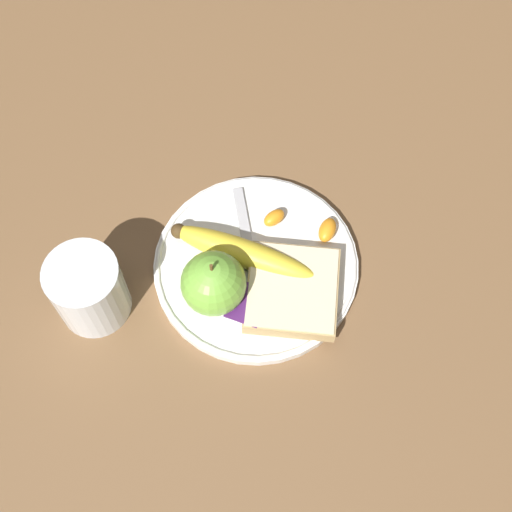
{
  "coord_description": "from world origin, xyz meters",
  "views": [
    {
      "loc": [
        0.33,
        0.13,
        0.75
      ],
      "look_at": [
        0.0,
        0.0,
        0.03
      ],
      "focal_mm": 50.0,
      "sensor_mm": 36.0,
      "label": 1
    }
  ],
  "objects": [
    {
      "name": "banana",
      "position": [
        0.0,
        -0.02,
        0.03
      ],
      "size": [
        0.03,
        0.18,
        0.03
      ],
      "color": "yellow",
      "rests_on": "plate"
    },
    {
      "name": "fork",
      "position": [
        -0.0,
        -0.01,
        0.01
      ],
      "size": [
        0.15,
        0.1,
        0.0
      ],
      "rotation": [
        0.0,
        0.0,
        13.1
      ],
      "color": "#B2B2B7",
      "rests_on": "plate"
    },
    {
      "name": "orange_segment_3",
      "position": [
        -0.06,
        -0.0,
        0.02
      ],
      "size": [
        0.03,
        0.03,
        0.02
      ],
      "color": "orange",
      "rests_on": "plate"
    },
    {
      "name": "juice_glass",
      "position": [
        0.11,
        -0.15,
        0.04
      ],
      "size": [
        0.08,
        0.08,
        0.09
      ],
      "color": "silver",
      "rests_on": "ground_plane"
    },
    {
      "name": "orange_segment_2",
      "position": [
        -0.02,
        0.06,
        0.02
      ],
      "size": [
        0.03,
        0.03,
        0.02
      ],
      "color": "orange",
      "rests_on": "plate"
    },
    {
      "name": "bread_slice",
      "position": [
        0.02,
        0.05,
        0.02
      ],
      "size": [
        0.13,
        0.13,
        0.02
      ],
      "color": "tan",
      "rests_on": "plate"
    },
    {
      "name": "ground_plane",
      "position": [
        0.0,
        0.0,
        0.0
      ],
      "size": [
        3.0,
        3.0,
        0.0
      ],
      "primitive_type": "plane",
      "color": "brown"
    },
    {
      "name": "jam_packet",
      "position": [
        0.06,
        0.01,
        0.02
      ],
      "size": [
        0.05,
        0.04,
        0.02
      ],
      "color": "white",
      "rests_on": "plate"
    },
    {
      "name": "orange_segment_0",
      "position": [
        -0.01,
        0.01,
        0.02
      ],
      "size": [
        0.02,
        0.03,
        0.02
      ],
      "color": "orange",
      "rests_on": "plate"
    },
    {
      "name": "plate",
      "position": [
        0.0,
        0.0,
        0.01
      ],
      "size": [
        0.24,
        0.24,
        0.01
      ],
      "color": "white",
      "rests_on": "ground_plane"
    },
    {
      "name": "orange_segment_4",
      "position": [
        -0.01,
        0.03,
        0.02
      ],
      "size": [
        0.03,
        0.03,
        0.02
      ],
      "color": "orange",
      "rests_on": "plate"
    },
    {
      "name": "orange_segment_1",
      "position": [
        -0.07,
        0.06,
        0.02
      ],
      "size": [
        0.03,
        0.02,
        0.02
      ],
      "color": "orange",
      "rests_on": "plate"
    },
    {
      "name": "apple",
      "position": [
        0.05,
        -0.03,
        0.05
      ],
      "size": [
        0.07,
        0.07,
        0.08
      ],
      "color": "#72B23D",
      "rests_on": "plate"
    }
  ]
}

